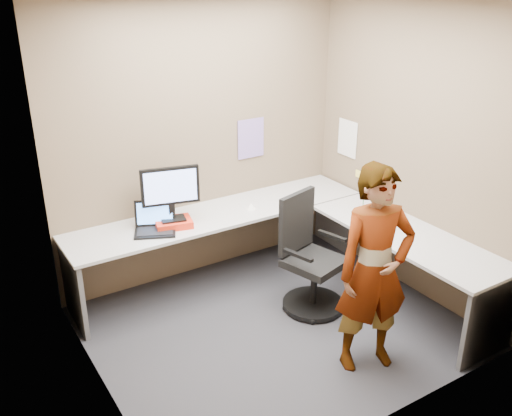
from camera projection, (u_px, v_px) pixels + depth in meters
ground at (275, 327)px, 4.97m from camera, size 3.00×3.00×0.00m
wall_back at (201, 142)px, 5.45m from camera, size 3.00×0.00×3.00m
wall_right at (414, 151)px, 5.17m from camera, size 0.00×2.70×2.70m
wall_left at (87, 226)px, 3.70m from camera, size 0.00×2.70×2.70m
desk at (292, 238)px, 5.25m from camera, size 2.98×2.58×0.73m
paper_ream at (173, 223)px, 5.14m from camera, size 0.37×0.31×0.06m
monitor at (170, 189)px, 5.03m from camera, size 0.51×0.20×0.49m
laptop at (155, 224)px, 5.05m from camera, size 0.45×0.42×0.25m
trackball_mouse at (173, 224)px, 5.14m from camera, size 0.12×0.08×0.07m
origami at (251, 206)px, 5.51m from camera, size 0.10×0.10×0.06m
stapler at (376, 215)px, 5.32m from camera, size 0.16×0.08×0.05m
flower at (364, 198)px, 5.39m from camera, size 0.07×0.07×0.22m
calendar_purple at (251, 138)px, 5.73m from camera, size 0.30×0.01×0.40m
calendar_white at (348, 138)px, 5.91m from camera, size 0.01×0.28×0.38m
sticky_note_a at (368, 175)px, 5.75m from camera, size 0.01×0.07×0.07m
sticky_note_b at (364, 186)px, 5.84m from camera, size 0.01×0.07×0.07m
sticky_note_c at (372, 191)px, 5.76m from camera, size 0.01×0.07×0.07m
sticky_note_d at (358, 174)px, 5.88m from camera, size 0.01×0.07×0.07m
office_chair at (309, 264)px, 5.12m from camera, size 0.60×0.58×1.06m
person at (375, 270)px, 4.22m from camera, size 0.69×0.55×1.65m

